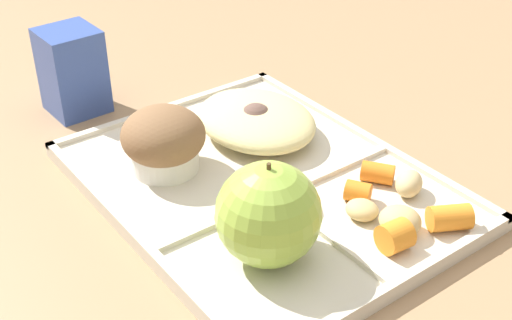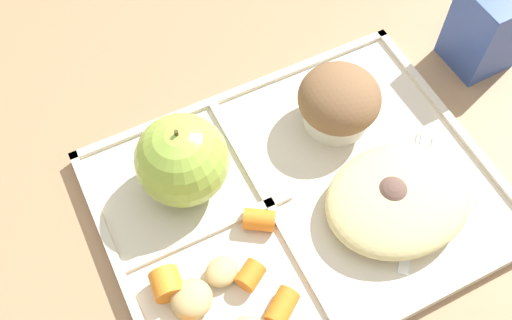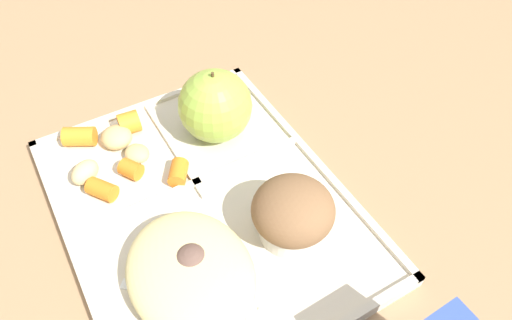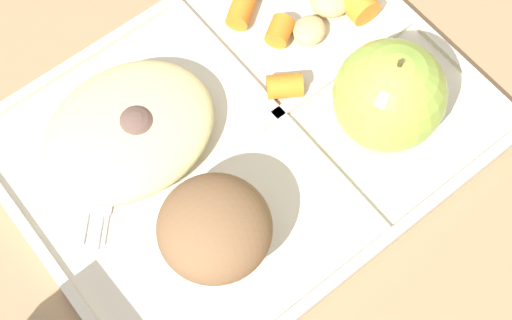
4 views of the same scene
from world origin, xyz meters
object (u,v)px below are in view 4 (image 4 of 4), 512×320
at_px(lunch_tray, 245,134).
at_px(plastic_fork, 107,162).
at_px(bran_muffin, 215,231).
at_px(green_apple, 389,96).

bearing_deg(lunch_tray, plastic_fork, -23.96).
distance_m(lunch_tray, bran_muffin, 0.10).
bearing_deg(plastic_fork, lunch_tray, 156.04).
bearing_deg(bran_muffin, green_apple, 180.00).
xyz_separation_m(lunch_tray, bran_muffin, (0.07, 0.06, 0.04)).
bearing_deg(lunch_tray, green_apple, 145.54).
relative_size(green_apple, plastic_fork, 0.75).
relative_size(green_apple, bran_muffin, 1.11).
bearing_deg(plastic_fork, bran_muffin, 104.04).
bearing_deg(green_apple, bran_muffin, 0.00).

